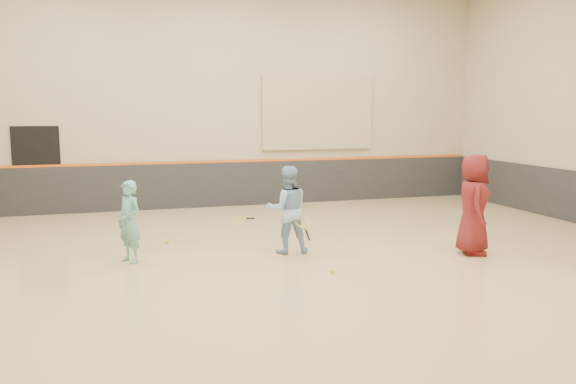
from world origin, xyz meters
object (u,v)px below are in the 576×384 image
object	(u,v)px
instructor	(287,210)
spare_racket	(239,218)
young_man	(474,204)
girl	(129,222)

from	to	relation	value
instructor	spare_racket	xyz separation A→B (m)	(-0.20, 3.38, -0.75)
young_man	spare_racket	distance (m)	5.61
young_man	spare_racket	size ratio (longest dim) A/B	2.76
instructor	young_man	bearing A→B (deg)	167.57
girl	young_man	distance (m)	6.04
girl	spare_racket	size ratio (longest dim) A/B	2.14
young_man	spare_racket	bearing A→B (deg)	62.61
young_man	girl	bearing A→B (deg)	104.07
instructor	young_man	distance (m)	3.34
instructor	spare_racket	bearing A→B (deg)	-81.17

